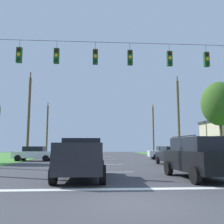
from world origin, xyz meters
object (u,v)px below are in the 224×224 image
object	(u,v)px
tree_roadside_left	(219,104)
distant_car_oncoming	(173,155)
utility_pole_distant_left	(47,129)
utility_pole_far_right	(179,117)
distant_car_far_parked	(167,153)
overhead_signal_span	(116,91)
utility_pole_distant_right	(29,115)
distant_car_crossing_white	(34,153)
pickup_truck	(81,158)
suv_black	(199,157)
utility_pole_near_left	(153,129)

from	to	relation	value
tree_roadside_left	distant_car_oncoming	bearing A→B (deg)	-151.20
utility_pole_distant_left	utility_pole_far_right	bearing A→B (deg)	-35.77
utility_pole_distant_left	distant_car_far_parked	bearing A→B (deg)	-46.48
overhead_signal_span	utility_pole_distant_right	size ratio (longest dim) A/B	1.68
distant_car_crossing_white	tree_roadside_left	xyz separation A→B (m)	(18.76, -3.30, 4.96)
pickup_truck	utility_pole_far_right	distance (m)	24.40
distant_car_far_parked	utility_pole_distant_right	xyz separation A→B (m)	(-17.04, 3.17, 4.71)
distant_car_far_parked	utility_pole_far_right	world-z (taller)	utility_pole_far_right
distant_car_crossing_white	utility_pole_distant_left	bearing A→B (deg)	97.46
distant_car_oncoming	utility_pole_distant_right	size ratio (longest dim) A/B	0.38
pickup_truck	distant_car_crossing_white	xyz separation A→B (m)	(-5.73, 14.72, -0.18)
overhead_signal_span	pickup_truck	bearing A→B (deg)	-127.54
utility_pole_distant_left	tree_roadside_left	bearing A→B (deg)	-48.26
overhead_signal_span	distant_car_crossing_white	size ratio (longest dim) A/B	4.30
suv_black	distant_car_oncoming	size ratio (longest dim) A/B	1.13
distant_car_oncoming	utility_pole_near_left	bearing A→B (deg)	80.03
pickup_truck	distant_car_far_parked	world-z (taller)	pickup_truck
utility_pole_near_left	tree_roadside_left	bearing A→B (deg)	-87.08
distant_car_far_parked	utility_pole_distant_left	xyz separation A→B (m)	(-17.56, 18.49, 4.04)
pickup_truck	utility_pole_distant_right	bearing A→B (deg)	111.47
distant_car_far_parked	utility_pole_near_left	distance (m)	18.73
utility_pole_near_left	utility_pole_distant_right	xyz separation A→B (m)	(-19.75, -14.92, 0.69)
suv_black	utility_pole_distant_left	xyz separation A→B (m)	(-14.16, 36.01, 3.76)
distant_car_crossing_white	utility_pole_far_right	bearing A→B (deg)	18.82
distant_car_crossing_white	utility_pole_distant_right	xyz separation A→B (m)	(-2.20, 5.45, 4.71)
overhead_signal_span	utility_pole_far_right	bearing A→B (deg)	61.12
utility_pole_distant_right	utility_pole_distant_left	distance (m)	15.35
distant_car_oncoming	utility_pole_near_left	xyz separation A→B (m)	(4.74, 26.94, 4.02)
utility_pole_near_left	distant_car_far_parked	bearing A→B (deg)	-98.53
utility_pole_distant_left	pickup_truck	bearing A→B (deg)	-76.60
pickup_truck	suv_black	size ratio (longest dim) A/B	1.11
pickup_truck	utility_pole_distant_left	distance (m)	36.69
suv_black	tree_roadside_left	size ratio (longest dim) A/B	0.61
utility_pole_far_right	utility_pole_distant_right	size ratio (longest dim) A/B	1.00
distant_car_far_parked	utility_pole_distant_right	bearing A→B (deg)	169.47
utility_pole_near_left	distant_car_crossing_white	bearing A→B (deg)	-130.75
pickup_truck	utility_pole_near_left	distance (m)	37.23
distant_car_far_parked	suv_black	bearing A→B (deg)	-100.98
utility_pole_near_left	utility_pole_distant_right	world-z (taller)	utility_pole_distant_right
suv_black	utility_pole_distant_right	bearing A→B (deg)	123.41
utility_pole_far_right	distant_car_oncoming	bearing A→B (deg)	-111.28
distant_car_crossing_white	utility_pole_near_left	size ratio (longest dim) A/B	0.46
distant_car_oncoming	utility_pole_near_left	distance (m)	27.65
overhead_signal_span	distant_car_crossing_white	distance (m)	14.98
overhead_signal_span	utility_pole_distant_left	xyz separation A→B (m)	(-10.39, 32.98, -0.07)
pickup_truck	distant_car_oncoming	distance (m)	10.80
overhead_signal_span	tree_roadside_left	size ratio (longest dim) A/B	2.36
distant_car_crossing_white	utility_pole_distant_right	distance (m)	7.53
suv_black	distant_car_crossing_white	world-z (taller)	suv_black
overhead_signal_span	utility_pole_near_left	distance (m)	34.04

